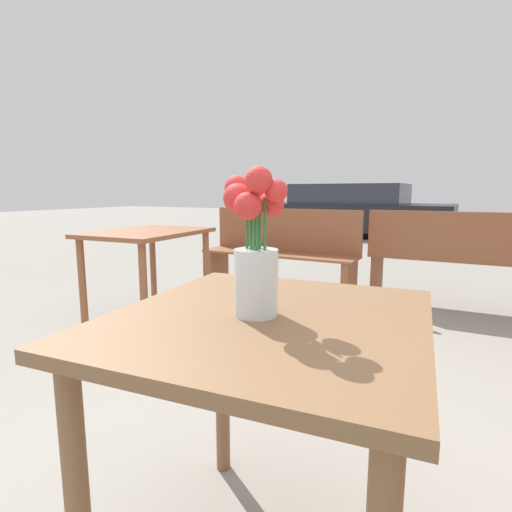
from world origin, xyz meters
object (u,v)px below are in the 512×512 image
Objects in this scene: bench_far at (281,251)px; table_back at (148,247)px; flower_vase at (255,254)px; parked_car at (350,211)px; table_front at (269,362)px; bench_middle at (495,258)px.

table_back is at bearing -115.86° from bench_far.
flower_vase is at bearing -67.67° from bench_far.
parked_car is at bearing 102.66° from flower_vase.
table_front is 2.18m from table_back.
bench_middle is 0.44× the size of parked_car.
parked_car is (-0.85, 5.94, 0.12)m from bench_far.
flower_vase is at bearing -41.16° from table_back.
flower_vase is 0.38× the size of table_back.
table_front is 2.41× the size of flower_vase.
bench_middle is 1.35× the size of bench_far.
table_front is 8.73m from parked_car.
flower_vase is at bearing -138.50° from table_front.
table_front is 0.27m from flower_vase.
flower_vase is 2.19m from table_back.
parked_car reaches higher than bench_middle.
parked_car reaches higher than bench_far.
bench_far is at bearing 113.00° from table_front.
bench_far is 1.31m from table_back.
flower_vase reaches higher than bench_middle.
bench_middle is 1.78m from bench_far.
parked_car is at bearing 114.84° from bench_middle.
table_back is 7.11m from parked_car.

